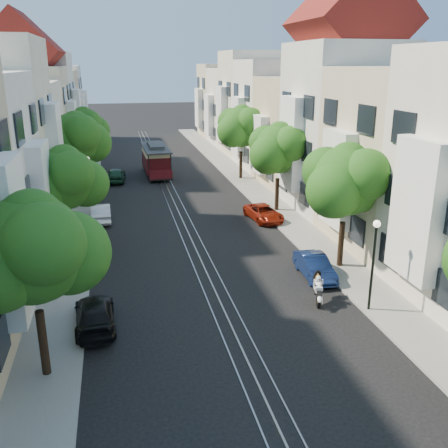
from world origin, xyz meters
TOP-DOWN VIEW (x-y plane):
  - ground at (0.00, 28.00)m, footprint 200.00×200.00m
  - sidewalk_east at (7.25, 28.00)m, footprint 2.50×80.00m
  - sidewalk_west at (-7.25, 28.00)m, footprint 2.50×80.00m
  - rail_left at (-0.55, 28.00)m, footprint 0.06×80.00m
  - rail_slot at (0.00, 28.00)m, footprint 0.06×80.00m
  - rail_right at (0.55, 28.00)m, footprint 0.06×80.00m
  - lane_line at (0.00, 28.00)m, footprint 0.08×80.00m
  - townhouses_east at (11.87, 27.91)m, footprint 7.75×72.00m
  - townhouses_west at (-11.87, 27.91)m, footprint 7.75×72.00m
  - tree_e_b at (7.26, 8.98)m, footprint 4.93×4.08m
  - tree_e_c at (7.26, 19.98)m, footprint 4.84×3.99m
  - tree_e_d at (7.26, 30.98)m, footprint 5.01×4.16m
  - tree_w_a at (-7.14, 1.98)m, footprint 4.93×4.08m
  - tree_w_b at (-7.14, 13.98)m, footprint 4.72×3.87m
  - tree_w_c at (-7.14, 24.98)m, footprint 5.13×4.28m
  - tree_w_d at (-7.14, 35.98)m, footprint 4.84×3.99m
  - lamp_east at (6.30, 4.00)m, footprint 0.32×0.32m
  - lamp_west at (-6.30, 22.00)m, footprint 0.32×0.32m
  - sportbike_rider at (4.37, 5.26)m, footprint 0.80×1.61m
  - cable_car at (-0.50, 34.47)m, footprint 2.51×7.45m
  - parked_car_e_mid at (5.35, 8.04)m, footprint 1.35×3.62m
  - parked_car_e_far at (5.60, 18.01)m, footprint 2.29×4.09m
  - parked_car_w_near at (-5.60, 5.18)m, footprint 1.80×4.07m
  - parked_car_w_mid at (-5.60, 20.27)m, footprint 1.43×3.78m
  - parked_car_w_far at (-4.40, 32.34)m, footprint 1.88×4.03m

SIDE VIEW (x-z plane):
  - ground at x=0.00m, z-range 0.00..0.00m
  - lane_line at x=0.00m, z-range 0.00..0.01m
  - rail_left at x=-0.55m, z-range 0.00..0.02m
  - rail_slot at x=0.00m, z-range 0.00..0.02m
  - rail_right at x=0.55m, z-range 0.00..0.02m
  - sidewalk_east at x=7.25m, z-range 0.00..0.12m
  - sidewalk_west at x=-7.25m, z-range 0.00..0.12m
  - parked_car_e_far at x=5.60m, z-range 0.00..1.08m
  - parked_car_w_near at x=-5.60m, z-range 0.00..1.16m
  - parked_car_e_mid at x=5.35m, z-range 0.00..1.18m
  - parked_car_w_mid at x=-5.60m, z-range 0.00..1.23m
  - parked_car_w_far at x=-4.40m, z-range 0.00..1.33m
  - sportbike_rider at x=4.37m, z-range 0.06..1.47m
  - cable_car at x=-0.50m, z-range 0.26..3.10m
  - lamp_east at x=6.30m, z-range 0.77..4.93m
  - lamp_west at x=-6.30m, z-range 0.77..4.93m
  - tree_w_b at x=-7.14m, z-range 1.26..7.53m
  - tree_e_c at x=7.26m, z-range 1.34..7.86m
  - tree_w_d at x=-7.14m, z-range 1.34..7.86m
  - tree_e_b at x=7.26m, z-range 1.39..8.07m
  - tree_w_a at x=-7.14m, z-range 1.39..8.07m
  - tree_e_d at x=7.26m, z-range 1.44..8.29m
  - tree_w_c at x=-7.14m, z-range 1.52..8.62m
  - townhouses_west at x=-11.87m, z-range -0.80..10.96m
  - townhouses_east at x=11.87m, z-range -0.82..11.18m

